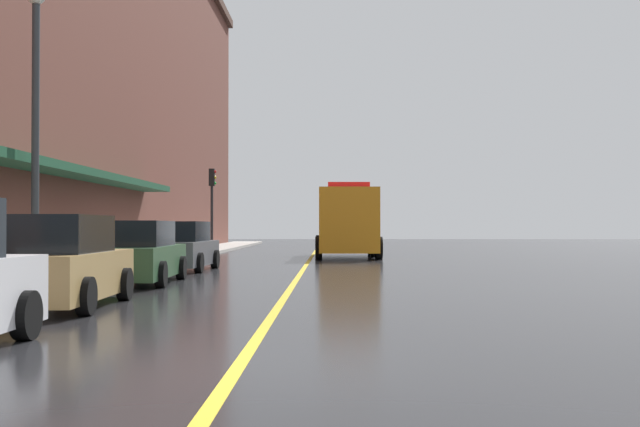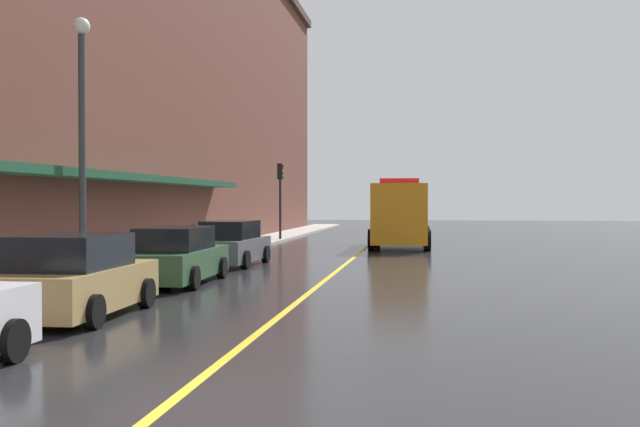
# 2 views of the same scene
# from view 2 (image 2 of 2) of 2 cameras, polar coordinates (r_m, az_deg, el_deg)

# --- Properties ---
(ground_plane) EXTENTS (112.00, 112.00, 0.00)m
(ground_plane) POSITION_cam_2_polar(r_m,az_deg,el_deg) (33.06, 3.12, -3.05)
(ground_plane) COLOR #232326
(sidewalk_left) EXTENTS (2.40, 70.00, 0.15)m
(sidewalk_left) POSITION_cam_2_polar(r_m,az_deg,el_deg) (34.17, -7.31, -2.80)
(sidewalk_left) COLOR #ADA8A0
(sidewalk_left) RESTS_ON ground
(lane_center_stripe) EXTENTS (0.16, 70.00, 0.01)m
(lane_center_stripe) POSITION_cam_2_polar(r_m,az_deg,el_deg) (33.06, 3.12, -3.04)
(lane_center_stripe) COLOR gold
(lane_center_stripe) RESTS_ON ground
(brick_building_left) EXTENTS (15.04, 64.00, 18.05)m
(brick_building_left) POSITION_cam_2_polar(r_m,az_deg,el_deg) (36.83, -20.31, 11.41)
(brick_building_left) COLOR brown
(brick_building_left) RESTS_ON ground
(parked_car_1) EXTENTS (2.20, 4.44, 1.66)m
(parked_car_1) POSITION_cam_2_polar(r_m,az_deg,el_deg) (15.58, -18.40, -4.77)
(parked_car_1) COLOR #A5844C
(parked_car_1) RESTS_ON ground
(parked_car_2) EXTENTS (2.12, 4.94, 1.60)m
(parked_car_2) POSITION_cam_2_polar(r_m,az_deg,el_deg) (21.12, -11.01, -3.31)
(parked_car_2) COLOR #2D5133
(parked_car_2) RESTS_ON ground
(parked_car_3) EXTENTS (2.11, 4.53, 1.61)m
(parked_car_3) POSITION_cam_2_polar(r_m,az_deg,el_deg) (26.75, -6.84, -2.38)
(parked_car_3) COLOR #595B60
(parked_car_3) RESTS_ON ground
(utility_truck) EXTENTS (3.01, 7.72, 3.37)m
(utility_truck) POSITION_cam_2_polar(r_m,az_deg,el_deg) (37.19, 6.26, -0.13)
(utility_truck) COLOR orange
(utility_truck) RESTS_ON ground
(parking_meter_1) EXTENTS (0.14, 0.18, 1.33)m
(parking_meter_1) POSITION_cam_2_polar(r_m,az_deg,el_deg) (26.81, -9.78, -1.74)
(parking_meter_1) COLOR #4C4C51
(parking_meter_1) RESTS_ON sidewalk_left
(parking_meter_2) EXTENTS (0.14, 0.18, 1.33)m
(parking_meter_2) POSITION_cam_2_polar(r_m,az_deg,el_deg) (24.28, -11.72, -2.03)
(parking_meter_2) COLOR #4C4C51
(parking_meter_2) RESTS_ON sidewalk_left
(street_lamp_left) EXTENTS (0.44, 0.44, 6.94)m
(street_lamp_left) POSITION_cam_2_polar(r_m,az_deg,el_deg) (20.25, -17.95, 6.81)
(street_lamp_left) COLOR #33383D
(street_lamp_left) RESTS_ON sidewalk_left
(traffic_light_near) EXTENTS (0.38, 0.36, 4.30)m
(traffic_light_near) POSITION_cam_2_polar(r_m,az_deg,el_deg) (41.95, -3.09, 2.12)
(traffic_light_near) COLOR #232326
(traffic_light_near) RESTS_ON sidewalk_left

